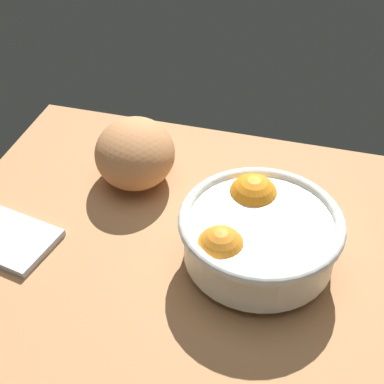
# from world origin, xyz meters

# --- Properties ---
(ground_plane) EXTENTS (0.79, 0.64, 0.03)m
(ground_plane) POSITION_xyz_m (0.00, 0.00, -0.01)
(ground_plane) COLOR #B07B4D
(fruit_bowl) EXTENTS (0.23, 0.23, 0.10)m
(fruit_bowl) POSITION_xyz_m (-0.09, -0.01, 0.05)
(fruit_bowl) COLOR white
(fruit_bowl) RESTS_ON ground
(bread_loaf) EXTENTS (0.17, 0.19, 0.11)m
(bread_loaf) POSITION_xyz_m (0.14, -0.14, 0.05)
(bread_loaf) COLOR #C4814F
(bread_loaf) RESTS_ON ground
(napkin_folded) EXTENTS (0.15, 0.12, 0.01)m
(napkin_folded) POSITION_xyz_m (0.28, 0.05, 0.01)
(napkin_folded) COLOR #B4BDCE
(napkin_folded) RESTS_ON ground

